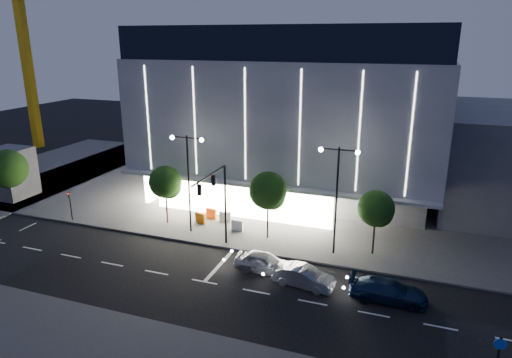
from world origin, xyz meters
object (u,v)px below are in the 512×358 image
object	(u,v)px
car_third	(388,291)
barrier_a	(211,214)
tree_mid	(268,193)
car_lead	(264,262)
barrier_b	(225,217)
barrier_c	(200,218)
street_lamp_west	(188,170)
car_second	(304,277)
tree_right	(376,210)
traffic_mast	(218,194)
tower_crane	(25,12)
barrier_d	(237,225)
street_lamp_east	(337,185)
tree_left	(166,184)
ped_signal_far	(70,203)

from	to	relation	value
car_third	barrier_a	size ratio (longest dim) A/B	4.66
tree_mid	car_lead	xyz separation A→B (m)	(1.56, -5.60, -3.56)
tree_mid	barrier_b	world-z (taller)	tree_mid
barrier_b	barrier_c	distance (m)	2.33
barrier_c	street_lamp_west	bearing A→B (deg)	-73.96
tree_mid	street_lamp_west	bearing A→B (deg)	-171.74
car_second	tree_right	bearing A→B (deg)	-24.74
traffic_mast	tower_crane	world-z (taller)	tower_crane
barrier_b	car_second	bearing A→B (deg)	-54.38
car_second	barrier_d	size ratio (longest dim) A/B	4.01
barrier_b	street_lamp_west	bearing A→B (deg)	-136.55
street_lamp_east	barrier_a	distance (m)	14.04
tree_right	barrier_c	bearing A→B (deg)	176.55
tree_mid	traffic_mast	bearing A→B (deg)	-129.42
street_lamp_east	tower_crane	size ratio (longest dim) A/B	0.28
tower_crane	tree_left	world-z (taller)	tower_crane
car_second	barrier_c	xyz separation A→B (m)	(-11.91, 7.60, -0.08)
street_lamp_east	tree_left	distance (m)	16.12
barrier_b	barrier_d	world-z (taller)	same
street_lamp_east	tree_mid	bearing A→B (deg)	170.31
street_lamp_west	tree_left	world-z (taller)	street_lamp_west
tower_crane	car_second	world-z (taller)	tower_crane
street_lamp_east	ped_signal_far	bearing A→B (deg)	-176.56
tree_left	barrier_b	distance (m)	6.39
tree_left	barrier_a	bearing A→B (deg)	34.80
car_lead	barrier_d	distance (m)	7.72
ped_signal_far	barrier_c	xyz separation A→B (m)	(11.98, 3.49, -1.24)
car_second	barrier_b	distance (m)	13.13
street_lamp_east	ped_signal_far	size ratio (longest dim) A/B	3.00
car_lead	barrier_b	xyz separation A→B (m)	(-6.54, 7.66, -0.12)
tree_left	tree_mid	xyz separation A→B (m)	(10.00, 0.00, 0.30)
barrier_a	barrier_d	xyz separation A→B (m)	(3.46, -1.84, 0.00)
traffic_mast	barrier_b	world-z (taller)	traffic_mast
street_lamp_west	tree_left	bearing A→B (deg)	161.06
tree_left	tree_right	distance (m)	19.00
street_lamp_west	tree_right	distance (m)	16.19
car_third	street_lamp_west	bearing A→B (deg)	71.02
car_second	barrier_a	size ratio (longest dim) A/B	4.01
traffic_mast	ped_signal_far	size ratio (longest dim) A/B	2.36
tower_crane	car_second	distance (m)	60.29
traffic_mast	street_lamp_west	distance (m)	4.89
tree_mid	tree_right	world-z (taller)	tree_mid
traffic_mast	car_second	bearing A→B (deg)	-20.48
barrier_a	street_lamp_west	bearing A→B (deg)	-87.39
street_lamp_west	barrier_b	bearing A→B (deg)	56.40
tree_mid	barrier_d	world-z (taller)	tree_mid
tower_crane	barrier_a	distance (m)	47.04
street_lamp_east	car_third	bearing A→B (deg)	-49.72
car_lead	car_second	size ratio (longest dim) A/B	1.03
traffic_mast	car_second	size ratio (longest dim) A/B	1.60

